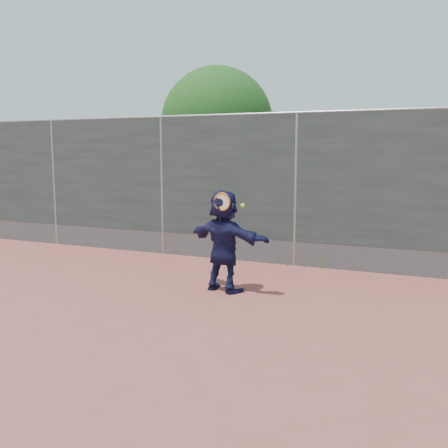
% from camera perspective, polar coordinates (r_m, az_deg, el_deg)
% --- Properties ---
extents(ground, '(80.00, 80.00, 0.00)m').
position_cam_1_polar(ground, '(6.93, 0.33, -10.77)').
color(ground, '#9E4C42').
rests_on(ground, ground).
extents(player, '(1.61, 0.90, 1.66)m').
position_cam_1_polar(player, '(8.06, 0.00, -1.94)').
color(player, '#15163B').
rests_on(player, ground).
extents(fence, '(20.00, 0.06, 3.03)m').
position_cam_1_polar(fence, '(9.89, 8.19, 4.27)').
color(fence, '#38423D').
rests_on(fence, ground).
extents(swing_action, '(0.51, 0.13, 0.51)m').
position_cam_1_polar(swing_action, '(7.77, -0.02, 2.40)').
color(swing_action, '#C65D12').
rests_on(swing_action, ground).
extents(tree_left, '(3.15, 3.00, 4.53)m').
position_cam_1_polar(tree_left, '(13.70, -0.12, 11.13)').
color(tree_left, '#382314').
rests_on(tree_left, ground).
extents(weed_clump, '(0.68, 0.07, 0.30)m').
position_cam_1_polar(weed_clump, '(9.92, 9.49, -4.21)').
color(weed_clump, '#387226').
rests_on(weed_clump, ground).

